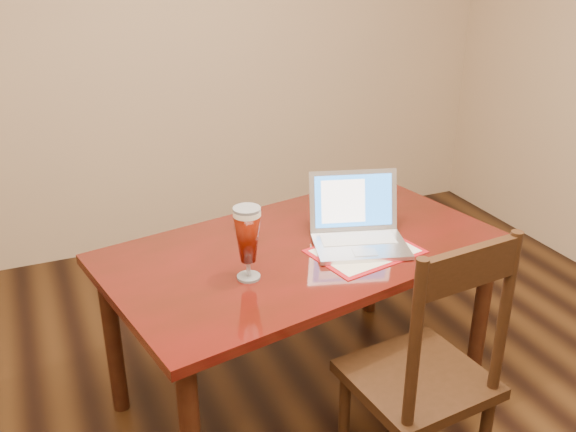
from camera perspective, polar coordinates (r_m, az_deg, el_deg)
name	(u,v)px	position (r m, az deg, el deg)	size (l,w,h in m)	color
dining_table	(304,264)	(2.58, 1.44, -4.26)	(1.68, 1.15, 1.00)	#4F0C0A
dining_chair	(425,377)	(2.28, 12.10, -13.78)	(0.48, 0.47, 1.05)	black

